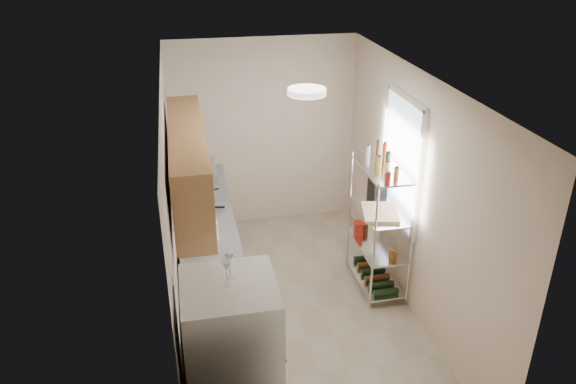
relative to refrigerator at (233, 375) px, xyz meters
name	(u,v)px	position (x,y,z in m)	size (l,w,h in m)	color
room	(298,206)	(0.87, 1.70, 0.48)	(2.52, 4.42, 2.62)	#AC9F8B
counter_run	(209,264)	(-0.05, 2.14, -0.36)	(0.63, 3.51, 0.90)	#A87747
upper_cabinets	(189,164)	(-0.18, 1.80, 0.99)	(0.33, 2.20, 0.72)	#A87747
range_hood	(193,171)	(-0.13, 2.60, 0.57)	(0.50, 0.60, 0.12)	#B7BABC
window	(402,161)	(2.10, 2.05, 0.73)	(0.06, 1.00, 1.46)	white
bakers_rack	(381,202)	(1.88, 2.00, 0.29)	(0.45, 0.90, 1.73)	silver
ceiling_dome	(307,92)	(0.87, 1.40, 1.75)	(0.34, 0.34, 0.06)	white
refrigerator	(233,375)	(0.00, 0.00, 0.00)	(0.67, 0.67, 1.63)	white
wine_glass_a	(230,265)	(0.02, 0.09, 0.92)	(0.07, 0.07, 0.21)	silver
wine_glass_b	(227,272)	(-0.01, 0.01, 0.91)	(0.07, 0.07, 0.19)	silver
rice_cooker	(207,231)	(-0.05, 1.91, 0.18)	(0.24, 0.24, 0.20)	white
frying_pan_large	(201,208)	(-0.08, 2.61, 0.10)	(0.23, 0.23, 0.04)	black
frying_pan_small	(198,193)	(-0.10, 3.00, 0.11)	(0.22, 0.22, 0.05)	black
cutting_board	(380,212)	(1.83, 1.90, 0.21)	(0.37, 0.48, 0.03)	tan
espresso_machine	(377,186)	(1.95, 2.32, 0.33)	(0.16, 0.23, 0.27)	black
storage_bag	(358,228)	(1.73, 2.28, -0.18)	(0.09, 0.13, 0.15)	#B32316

